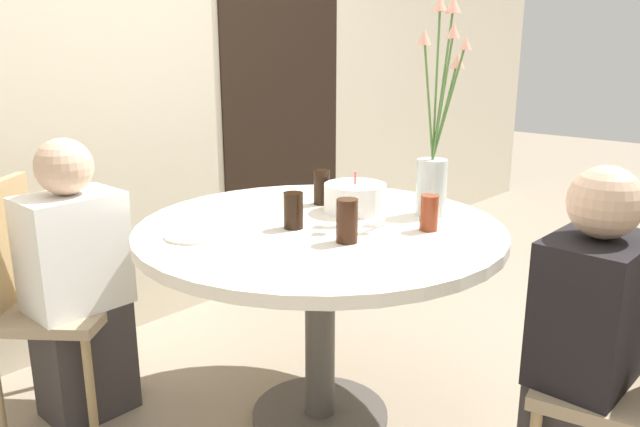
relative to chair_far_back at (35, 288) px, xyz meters
The scene contains 14 objects.
ground_plane 1.16m from the chair_far_back, 50.85° to the right, with size 16.00×16.00×0.00m, color gray.
wall_back 1.12m from the chair_far_back, 31.95° to the left, with size 8.00×0.05×2.60m.
doorway_panel 1.78m from the chair_far_back, 12.97° to the left, with size 0.90×0.01×2.05m.
dining_table 1.06m from the chair_far_back, 50.85° to the right, with size 1.27×1.27×0.76m.
chair_far_back is the anchor object (origin of this frame).
birthday_cake 1.22m from the chair_far_back, 41.87° to the right, with size 0.23×0.23×0.15m.
flower_vase 1.54m from the chair_far_back, 44.71° to the right, with size 0.21×0.18×0.77m.
side_plate 0.72m from the chair_far_back, 65.24° to the right, with size 0.18×0.18×0.01m.
drink_glass_0 1.45m from the chair_far_back, 52.59° to the right, with size 0.06×0.06×0.12m.
drink_glass_1 1.21m from the chair_far_back, 60.28° to the right, with size 0.07×0.07×0.14m.
drink_glass_2 1.13m from the chair_far_back, 35.34° to the right, with size 0.06×0.06×0.14m.
drink_glass_3 1.02m from the chair_far_back, 53.62° to the right, with size 0.07×0.07×0.12m.
person_guest 0.16m from the chair_far_back, 50.85° to the right, with size 0.34×0.24×1.06m.
person_woman 1.88m from the chair_far_back, 63.25° to the right, with size 0.34×0.24×1.06m.
Camera 1 is at (-1.53, -1.40, 1.37)m, focal length 35.00 mm.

